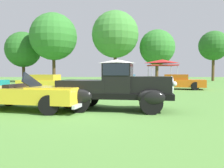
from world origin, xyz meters
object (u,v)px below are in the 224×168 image
Objects in this scene: feature_pickup_truck at (115,87)px; neighbor_convertible at (28,94)px; show_car_orange at (177,82)px; canopy_tent_center_field at (161,62)px; show_car_yellow at (46,83)px; show_car_skyblue at (125,81)px; canopy_tent_left_field at (116,62)px.

neighbor_convertible is at bearing -179.97° from feature_pickup_truck.
canopy_tent_center_field reaches higher than show_car_orange.
feature_pickup_truck reaches higher than show_car_orange.
show_car_orange is (8.48, 10.47, 0.02)m from neighbor_convertible.
neighbor_convertible is 9.35m from show_car_yellow.
canopy_tent_left_field is at bearing 100.91° from show_car_skyblue.
feature_pickup_truck is 1.58× the size of canopy_tent_center_field.
feature_pickup_truck is at bearing -95.29° from show_car_skyblue.
neighbor_convertible is 12.13m from show_car_skyblue.
show_car_skyblue is 5.77m from canopy_tent_center_field.
neighbor_convertible is at bearing -118.29° from canopy_tent_center_field.
canopy_tent_center_field is (4.64, 0.08, -0.00)m from canopy_tent_left_field.
canopy_tent_left_field is (3.53, 15.10, 1.84)m from neighbor_convertible.
show_car_skyblue is 4.23m from canopy_tent_left_field.
show_car_yellow is (-1.93, 9.15, 0.02)m from neighbor_convertible.
show_car_orange is at bearing 63.25° from feature_pickup_truck.
canopy_tent_left_field is (0.33, 15.10, 1.56)m from feature_pickup_truck.
feature_pickup_truck reaches higher than neighbor_convertible.
neighbor_convertible is 1.01× the size of show_car_yellow.
canopy_tent_center_field reaches higher than neighbor_convertible.
canopy_tent_center_field is (3.92, 3.83, 1.82)m from show_car_skyblue.
show_car_orange is at bearing 51.00° from neighbor_convertible.
neighbor_convertible is 1.06× the size of show_car_skyblue.
neighbor_convertible is 1.65× the size of canopy_tent_left_field.
canopy_tent_left_field is at bearing 88.75° from feature_pickup_truck.
feature_pickup_truck is 15.18m from canopy_tent_left_field.
show_car_skyblue and show_car_orange have the same top height.
show_car_orange is 5.06m from canopy_tent_center_field.
show_car_yellow is 11.91m from canopy_tent_center_field.
feature_pickup_truck is 0.94× the size of show_car_yellow.
show_car_yellow is 1.02× the size of show_car_orange.
show_car_orange is (5.28, 10.47, -0.26)m from feature_pickup_truck.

